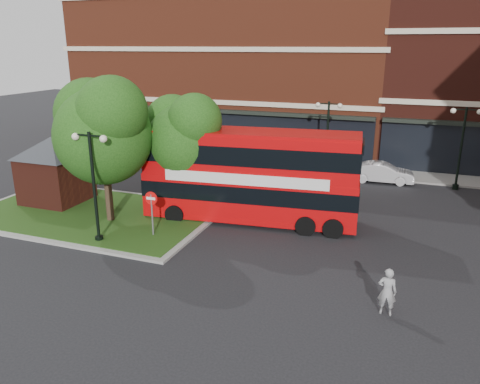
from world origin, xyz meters
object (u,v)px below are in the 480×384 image
at_px(car_white, 382,173).
at_px(bus, 250,170).
at_px(woman, 387,292).
at_px(car_silver, 237,154).

bearing_deg(car_white, bus, 145.37).
bearing_deg(woman, car_white, -85.30).
relative_size(bus, car_silver, 2.54).
relative_size(woman, car_white, 0.42).
xyz_separation_m(woman, car_white, (-1.28, 15.93, -0.18)).
height_order(woman, car_white, woman).
distance_m(woman, car_white, 15.99).
xyz_separation_m(bus, woman, (6.99, -6.54, -1.79)).
bearing_deg(woman, bus, -43.01).
bearing_deg(car_silver, bus, -156.47).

